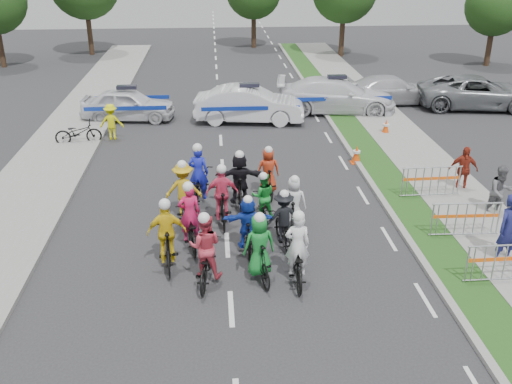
{
  "coord_description": "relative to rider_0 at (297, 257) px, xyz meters",
  "views": [
    {
      "loc": [
        -0.26,
        -10.93,
        7.85
      ],
      "look_at": [
        0.89,
        4.1,
        1.1
      ],
      "focal_mm": 40.0,
      "sensor_mm": 36.0,
      "label": 1
    }
  ],
  "objects": [
    {
      "name": "spectator_2",
      "position": [
        6.28,
        4.96,
        0.15
      ],
      "size": [
        1.0,
        0.56,
        1.61
      ],
      "primitive_type": "imported",
      "rotation": [
        0.0,
        0.0,
        -0.18
      ],
      "color": "maroon",
      "rests_on": "ground"
    },
    {
      "name": "rider_1",
      "position": [
        -0.92,
        0.14,
        0.08
      ],
      "size": [
        0.88,
        1.86,
        1.88
      ],
      "rotation": [
        0.0,
        0.0,
        3.35
      ],
      "color": "black",
      "rests_on": "ground"
    },
    {
      "name": "rider_12",
      "position": [
        -2.47,
        4.78,
        0.02
      ],
      "size": [
        1.08,
        2.1,
        2.04
      ],
      "rotation": [
        0.0,
        0.0,
        2.94
      ],
      "color": "black",
      "rests_on": "ground"
    },
    {
      "name": "civilian_suv",
      "position": [
        11.19,
        14.96,
        0.15
      ],
      "size": [
        6.06,
        3.48,
        1.59
      ],
      "primitive_type": "imported",
      "rotation": [
        0.0,
        0.0,
        1.42
      ],
      "color": "slate",
      "rests_on": "ground"
    },
    {
      "name": "grass_strip",
      "position": [
        4.13,
        3.9,
        -0.59
      ],
      "size": [
        1.2,
        60.0,
        0.11
      ],
      "primitive_type": "cube",
      "color": "#204917",
      "rests_on": "ground"
    },
    {
      "name": "rider_7",
      "position": [
        0.28,
        2.68,
        0.04
      ],
      "size": [
        0.8,
        1.72,
        1.75
      ],
      "rotation": [
        0.0,
        0.0,
        2.97
      ],
      "color": "black",
      "rests_on": "ground"
    },
    {
      "name": "cone_1",
      "position": [
        5.47,
        11.09,
        -0.31
      ],
      "size": [
        0.4,
        0.4,
        0.7
      ],
      "color": "#F24C0C",
      "rests_on": "ground"
    },
    {
      "name": "marshal_hiviz",
      "position": [
        -6.24,
        11.42,
        0.11
      ],
      "size": [
        0.98,
        0.57,
        1.52
      ],
      "primitive_type": "imported",
      "rotation": [
        0.0,
        0.0,
        3.14
      ],
      "color": "yellow",
      "rests_on": "ground"
    },
    {
      "name": "rider_0",
      "position": [
        0.0,
        0.0,
        0.0
      ],
      "size": [
        0.74,
        1.95,
        1.97
      ],
      "rotation": [
        0.0,
        0.0,
        3.11
      ],
      "color": "black",
      "rests_on": "ground"
    },
    {
      "name": "ground",
      "position": [
        -1.67,
        -1.1,
        -0.65
      ],
      "size": [
        90.0,
        90.0,
        0.0
      ],
      "primitive_type": "plane",
      "color": "#28282B",
      "rests_on": "ground"
    },
    {
      "name": "rider_3",
      "position": [
        -3.21,
        0.89,
        0.11
      ],
      "size": [
        1.02,
        1.92,
        1.98
      ],
      "rotation": [
        0.0,
        0.0,
        3.22
      ],
      "color": "black",
      "rests_on": "ground"
    },
    {
      "name": "rider_9",
      "position": [
        -1.76,
        3.22,
        0.09
      ],
      "size": [
        0.99,
        1.86,
        1.93
      ],
      "rotation": [
        0.0,
        0.0,
        3.19
      ],
      "color": "black",
      "rests_on": "ground"
    },
    {
      "name": "police_car_1",
      "position": [
        -0.28,
        13.46,
        0.17
      ],
      "size": [
        5.18,
        2.35,
        1.65
      ],
      "primitive_type": "imported",
      "rotation": [
        0.0,
        0.0,
        1.45
      ],
      "color": "silver",
      "rests_on": "ground"
    },
    {
      "name": "parked_bike",
      "position": [
        -7.53,
        10.89,
        -0.16
      ],
      "size": [
        1.94,
        0.91,
        0.98
      ],
      "primitive_type": "imported",
      "rotation": [
        0.0,
        0.0,
        1.72
      ],
      "color": "black",
      "rests_on": "ground"
    },
    {
      "name": "sidewalk_right",
      "position": [
        5.93,
        3.9,
        -0.58
      ],
      "size": [
        2.4,
        60.0,
        0.13
      ],
      "primitive_type": "cube",
      "color": "gray",
      "rests_on": "ground"
    },
    {
      "name": "barrier_0",
      "position": [
        5.03,
        -0.57,
        -0.09
      ],
      "size": [
        2.01,
        0.52,
        1.12
      ],
      "primitive_type": null,
      "rotation": [
        0.0,
        0.0,
        0.01
      ],
      "color": "#A5A8AD",
      "rests_on": "ground"
    },
    {
      "name": "spectator_1",
      "position": [
        6.65,
        3.09,
        0.17
      ],
      "size": [
        0.86,
        0.7,
        1.64
      ],
      "primitive_type": "imported",
      "rotation": [
        0.0,
        0.0,
        0.11
      ],
      "color": "#5B5A60",
      "rests_on": "ground"
    },
    {
      "name": "rider_5",
      "position": [
        -1.11,
        1.52,
        0.08
      ],
      "size": [
        1.36,
        1.63,
        1.7
      ],
      "rotation": [
        0.0,
        0.0,
        3.12
      ],
      "color": "black",
      "rests_on": "ground"
    },
    {
      "name": "barrier_1",
      "position": [
        5.03,
        1.77,
        -0.09
      ],
      "size": [
        2.01,
        0.55,
        1.12
      ],
      "primitive_type": null,
      "rotation": [
        0.0,
        0.0,
        -0.03
      ],
      "color": "#A5A8AD",
      "rests_on": "ground"
    },
    {
      "name": "rider_8",
      "position": [
        -0.55,
        3.19,
        -0.02
      ],
      "size": [
        0.7,
        1.64,
        1.66
      ],
      "rotation": [
        0.0,
        0.0,
        3.12
      ],
      "color": "black",
      "rests_on": "ground"
    },
    {
      "name": "curb_right",
      "position": [
        3.43,
        3.9,
        -0.59
      ],
      "size": [
        0.2,
        60.0,
        0.12
      ],
      "primitive_type": "cube",
      "color": "gray",
      "rests_on": "ground"
    },
    {
      "name": "rider_10",
      "position": [
        -2.9,
        3.59,
        0.1
      ],
      "size": [
        1.08,
        1.91,
        1.95
      ],
      "rotation": [
        0.0,
        0.0,
        3.14
      ],
      "color": "black",
      "rests_on": "ground"
    },
    {
      "name": "civilian_sedan",
      "position": [
        7.19,
        16.13,
        0.05
      ],
      "size": [
        4.98,
        2.31,
        1.41
      ],
      "primitive_type": "imported",
      "rotation": [
        0.0,
        0.0,
        1.64
      ],
      "color": "#BBBAC0",
      "rests_on": "ground"
    },
    {
      "name": "barrier_2",
      "position": [
        5.03,
        4.49,
        -0.09
      ],
      "size": [
        2.01,
        0.55,
        1.12
      ],
      "primitive_type": null,
      "rotation": [
        0.0,
        0.0,
        0.03
      ],
      "color": "#A5A8AD",
      "rests_on": "ground"
    },
    {
      "name": "spectator_0",
      "position": [
        5.59,
        0.45,
        0.31
      ],
      "size": [
        0.78,
        0.59,
        1.91
      ],
      "primitive_type": "imported",
      "rotation": [
        0.0,
        0.0,
        0.2
      ],
      "color": "navy",
      "rests_on": "ground"
    },
    {
      "name": "police_car_0",
      "position": [
        -5.9,
        14.24,
        0.08
      ],
      "size": [
        4.46,
        2.18,
        1.47
      ],
      "primitive_type": "imported",
      "rotation": [
        0.0,
        0.0,
        1.47
      ],
      "color": "silver",
      "rests_on": "ground"
    },
    {
      "name": "police_car_2",
      "position": [
        4.02,
        14.75,
        0.18
      ],
      "size": [
        6.01,
        3.14,
        1.66
      ],
      "primitive_type": "imported",
      "rotation": [
        0.0,
        0.0,
        1.42
      ],
      "color": "silver",
      "rests_on": "ground"
    },
    {
      "name": "cone_0",
      "position": [
        3.41,
        7.86,
        -0.31
      ],
      "size": [
        0.4,
        0.4,
        0.7
      ],
      "color": "#F24C0C",
      "rests_on": "ground"
    },
    {
      "name": "rider_13",
      "position": [
        -0.22,
        5.14,
        0.04
      ],
      "size": [
        0.77,
        1.71,
        1.76
      ],
      "rotation": [
        0.0,
        0.0,
        3.22
      ],
      "color": "black",
      "rests_on": "ground"
    },
    {
      "name": "tree_2",
      "position": [
        16.33,
        24.9,
        3.19
      ],
      "size": [
        3.85,
        3.85,
        5.77
      ],
      "color": "#382619",
      "rests_on": "ground"
    },
    {
      "name": "rider_4",
      "position": [
        -0.13,
        1.73,
        0.03
      ],
      "size": [
        1.02,
        1.76,
        1.74
      ],
      "rotation": [
        0.0,
        0.0,
        3.27
      ],
      "color": "black",
      "rests_on": "ground"
    },
    {
      "name": "rider_2",
      "position": [
        -2.24,
        0.12,
        0.07
      ],
      "size": [
        0.92,
        1.97,
        1.94
      ],
      "rotation": [
        0.0,
        0.0,
        3.0
      ],
      "color": "black",
      "rests_on": "ground"
    },
    {
      "name": "sidewalk_left",
      "position": [
        -8.17,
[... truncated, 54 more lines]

